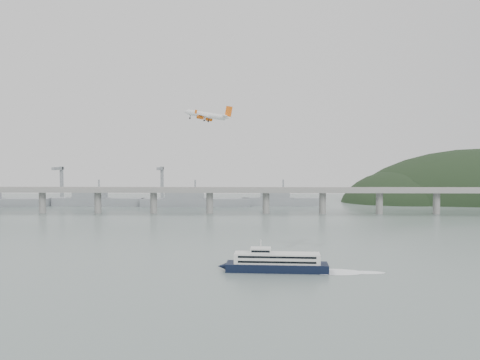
{
  "coord_description": "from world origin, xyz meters",
  "views": [
    {
      "loc": [
        6.42,
        -248.51,
        49.16
      ],
      "look_at": [
        0.0,
        55.0,
        36.0
      ],
      "focal_mm": 38.0,
      "sensor_mm": 36.0,
      "label": 1
    }
  ],
  "objects": [
    {
      "name": "ferry",
      "position": [
        17.86,
        -29.57,
        3.71
      ],
      "size": [
        72.59,
        14.83,
        13.68
      ],
      "rotation": [
        0.0,
        0.0,
        -0.05
      ],
      "color": "black",
      "rests_on": "ground"
    },
    {
      "name": "ground",
      "position": [
        0.0,
        0.0,
        0.0
      ],
      "size": [
        900.0,
        900.0,
        0.0
      ],
      "primitive_type": "plane",
      "color": "slate",
      "rests_on": "ground"
    },
    {
      "name": "distant_fleet",
      "position": [
        -155.36,
        265.08,
        6.22
      ],
      "size": [
        453.0,
        60.9,
        40.0
      ],
      "color": "gray",
      "rests_on": "ground"
    },
    {
      "name": "airliner",
      "position": [
        -21.48,
        76.16,
        76.46
      ],
      "size": [
        33.85,
        31.99,
        9.67
      ],
      "rotation": [
        0.05,
        -0.17,
        2.68
      ],
      "color": "white",
      "rests_on": "ground"
    },
    {
      "name": "bridge",
      "position": [
        -1.15,
        200.0,
        17.65
      ],
      "size": [
        800.0,
        22.0,
        23.9
      ],
      "color": "gray",
      "rests_on": "ground"
    }
  ]
}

